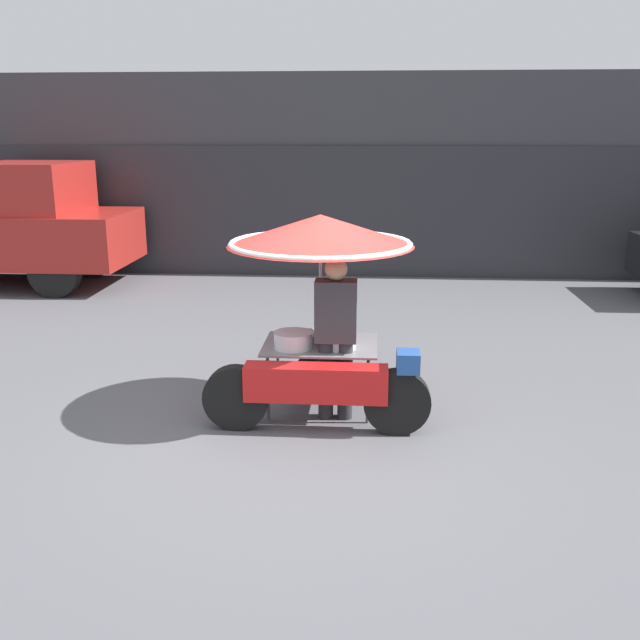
{
  "coord_description": "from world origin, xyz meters",
  "views": [
    {
      "loc": [
        0.59,
        -5.87,
        2.64
      ],
      "look_at": [
        0.13,
        0.59,
        0.9
      ],
      "focal_mm": 40.0,
      "sensor_mm": 36.0,
      "label": 1
    }
  ],
  "objects": [
    {
      "name": "ground_plane",
      "position": [
        0.0,
        0.0,
        0.0
      ],
      "size": [
        36.0,
        36.0,
        0.0
      ],
      "primitive_type": "plane",
      "color": "#56565B"
    },
    {
      "name": "vendor_person",
      "position": [
        0.29,
        0.4,
        0.85
      ],
      "size": [
        0.38,
        0.22,
        1.53
      ],
      "color": "#2D2D33",
      "rests_on": "ground"
    },
    {
      "name": "vendor_motorcycle_cart",
      "position": [
        0.14,
        0.56,
        1.42
      ],
      "size": [
        2.04,
        1.73,
        1.89
      ],
      "color": "black",
      "rests_on": "ground"
    },
    {
      "name": "shopfront_building",
      "position": [
        0.0,
        8.16,
        1.8
      ],
      "size": [
        28.0,
        2.06,
        3.62
      ],
      "color": "#38383D",
      "rests_on": "ground"
    }
  ]
}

